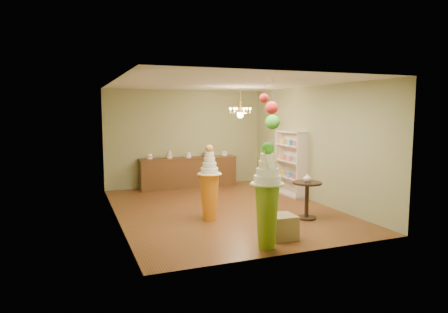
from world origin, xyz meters
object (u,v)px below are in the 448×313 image
object	(u,v)px
sideboard	(189,172)
pedestal_orange	(210,190)
pedestal_green	(267,203)
round_table	(307,195)

from	to	relation	value
sideboard	pedestal_orange	bearing A→B (deg)	-99.45
pedestal_green	sideboard	bearing A→B (deg)	87.06
pedestal_orange	sideboard	xyz separation A→B (m)	(0.63, 3.77, -0.18)
pedestal_green	round_table	size ratio (longest dim) A/B	2.25
round_table	pedestal_orange	bearing A→B (deg)	161.13
pedestal_orange	sideboard	size ratio (longest dim) A/B	0.54
pedestal_green	sideboard	distance (m)	5.84
pedestal_orange	round_table	distance (m)	2.14
pedestal_green	round_table	xyz separation A→B (m)	(1.69, 1.36, -0.27)
pedestal_orange	round_table	world-z (taller)	pedestal_orange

